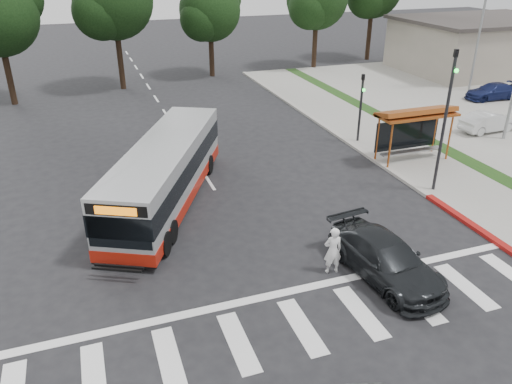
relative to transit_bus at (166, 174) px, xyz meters
name	(u,v)px	position (x,y,z in m)	size (l,w,h in m)	color
ground	(249,243)	(2.28, -4.45, -1.40)	(140.00, 140.00, 0.00)	black
sidewalk_east	(383,141)	(13.28, 3.55, -1.34)	(4.00, 40.00, 0.12)	gray
curb_east	(353,145)	(11.28, 3.55, -1.32)	(0.30, 40.00, 0.15)	#9E9991
curb_east_red	(475,227)	(11.28, -6.45, -1.32)	(0.32, 6.00, 0.15)	maroon
commercial_building	(481,46)	(32.28, 17.55, 0.80)	(14.00, 10.00, 4.40)	gray
building_roof_cap	(486,19)	(32.28, 17.55, 3.15)	(14.60, 10.60, 0.30)	#383330
crosswalk_ladder	(302,326)	(2.28, -9.45, -1.39)	(18.00, 2.60, 0.01)	silver
bus_shelter	(415,118)	(13.08, 0.66, 0.95)	(4.20, 1.60, 2.86)	#9F4B1A
traffic_signal_ne_tall	(447,111)	(11.88, -2.96, 2.48)	(0.18, 0.37, 6.50)	black
traffic_signal_ne_short	(361,101)	(11.88, 4.04, 1.08)	(0.18, 0.37, 4.00)	black
lot_light_mid	(483,13)	(26.28, 11.55, 4.51)	(1.90, 0.35, 9.01)	gray
tree_north_b	(210,9)	(8.35, 23.61, 4.26)	(5.72, 5.33, 8.43)	black
transit_bus	(166,174)	(0.00, 0.00, 0.00)	(2.35, 10.83, 2.80)	#ADB0B2
pedestrian	(333,250)	(4.41, -7.19, -0.52)	(0.64, 0.42, 1.76)	silver
dark_sedan	(385,259)	(5.99, -8.02, -0.69)	(1.99, 4.89, 1.42)	black
parked_car_1	(489,122)	(20.26, 2.90, -0.69)	(1.29, 3.69, 1.22)	silver
parked_car_3	(492,91)	(25.89, 8.73, -0.71)	(1.65, 4.07, 1.18)	#161F4F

